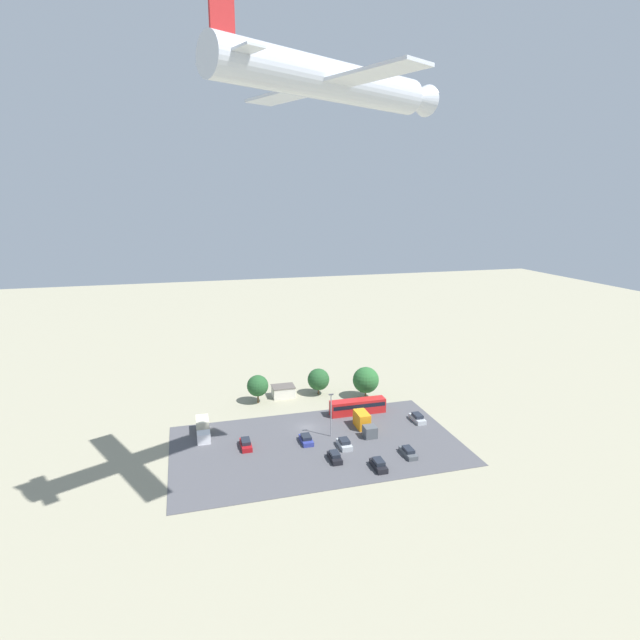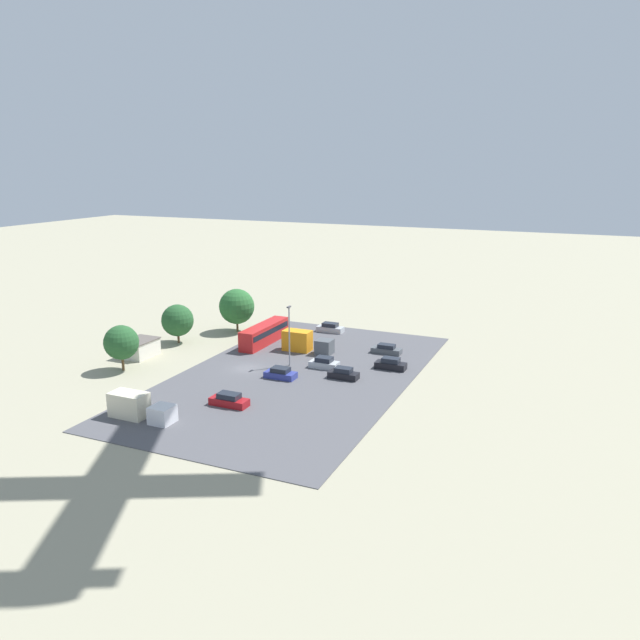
{
  "view_description": "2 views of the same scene",
  "coord_description": "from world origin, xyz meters",
  "px_view_note": "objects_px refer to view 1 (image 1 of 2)",
  "views": [
    {
      "loc": [
        21.83,
        88.88,
        43.58
      ],
      "look_at": [
        2.6,
        19.28,
        26.56
      ],
      "focal_mm": 28.0,
      "sensor_mm": 36.0,
      "label": 1
    },
    {
      "loc": [
        71.37,
        42.5,
        27.87
      ],
      "look_at": [
        -4.15,
        9.35,
        7.01
      ],
      "focal_mm": 35.0,
      "sensor_mm": 36.0,
      "label": 2
    }
  ],
  "objects_px": {
    "shed_building": "(283,391)",
    "parked_car_4": "(306,439)",
    "parked_car_6": "(344,444)",
    "parked_car_1": "(246,444)",
    "parked_car_2": "(408,452)",
    "airplane": "(337,82)",
    "parked_car_0": "(379,465)",
    "parked_truck_0": "(203,428)",
    "parked_truck_1": "(364,423)",
    "parked_car_5": "(417,418)",
    "parked_car_3": "(335,457)",
    "bus": "(358,406)"
  },
  "relations": [
    {
      "from": "parked_car_1",
      "to": "parked_car_5",
      "type": "height_order",
      "value": "parked_car_5"
    },
    {
      "from": "shed_building",
      "to": "parked_truck_1",
      "type": "relative_size",
      "value": 0.67
    },
    {
      "from": "parked_car_4",
      "to": "parked_car_6",
      "type": "distance_m",
      "value": 7.24
    },
    {
      "from": "parked_car_3",
      "to": "parked_truck_0",
      "type": "xyz_separation_m",
      "value": [
        21.54,
        -16.12,
        0.65
      ]
    },
    {
      "from": "parked_car_2",
      "to": "parked_car_3",
      "type": "relative_size",
      "value": 1.11
    },
    {
      "from": "parked_car_4",
      "to": "parked_car_6",
      "type": "bearing_deg",
      "value": 150.08
    },
    {
      "from": "airplane",
      "to": "parked_car_2",
      "type": "bearing_deg",
      "value": 102.62
    },
    {
      "from": "parked_car_2",
      "to": "parked_truck_1",
      "type": "distance_m",
      "value": 12.35
    },
    {
      "from": "parked_car_6",
      "to": "parked_car_4",
      "type": "bearing_deg",
      "value": -29.92
    },
    {
      "from": "parked_car_5",
      "to": "parked_truck_0",
      "type": "relative_size",
      "value": 0.57
    },
    {
      "from": "parked_car_3",
      "to": "bus",
      "type": "bearing_deg",
      "value": -120.72
    },
    {
      "from": "parked_car_6",
      "to": "parked_truck_1",
      "type": "bearing_deg",
      "value": -135.97
    },
    {
      "from": "shed_building",
      "to": "airplane",
      "type": "bearing_deg",
      "value": 87.15
    },
    {
      "from": "parked_truck_0",
      "to": "parked_truck_1",
      "type": "distance_m",
      "value": 31.21
    },
    {
      "from": "parked_car_0",
      "to": "parked_car_5",
      "type": "xyz_separation_m",
      "value": [
        -14.66,
        -15.26,
        -0.02
      ]
    },
    {
      "from": "parked_car_2",
      "to": "shed_building",
      "type": "bearing_deg",
      "value": 115.6
    },
    {
      "from": "bus",
      "to": "airplane",
      "type": "bearing_deg",
      "value": -24.78
    },
    {
      "from": "shed_building",
      "to": "parked_car_3",
      "type": "xyz_separation_m",
      "value": [
        -2.8,
        31.28,
        -0.57
      ]
    },
    {
      "from": "parked_truck_0",
      "to": "parked_truck_1",
      "type": "relative_size",
      "value": 1.01
    },
    {
      "from": "bus",
      "to": "parked_car_4",
      "type": "height_order",
      "value": "bus"
    },
    {
      "from": "parked_car_4",
      "to": "parked_car_1",
      "type": "bearing_deg",
      "value": -5.71
    },
    {
      "from": "parked_car_0",
      "to": "parked_car_4",
      "type": "bearing_deg",
      "value": 127.68
    },
    {
      "from": "parked_car_4",
      "to": "parked_truck_1",
      "type": "height_order",
      "value": "parked_truck_1"
    },
    {
      "from": "parked_car_0",
      "to": "parked_truck_0",
      "type": "xyz_separation_m",
      "value": [
        27.84,
        -20.67,
        0.61
      ]
    },
    {
      "from": "parked_car_5",
      "to": "parked_car_0",
      "type": "bearing_deg",
      "value": -133.84
    },
    {
      "from": "bus",
      "to": "parked_truck_0",
      "type": "distance_m",
      "value": 32.04
    },
    {
      "from": "shed_building",
      "to": "parked_car_4",
      "type": "distance_m",
      "value": 23.56
    },
    {
      "from": "shed_building",
      "to": "parked_car_5",
      "type": "height_order",
      "value": "shed_building"
    },
    {
      "from": "parked_car_2",
      "to": "parked_truck_0",
      "type": "xyz_separation_m",
      "value": [
        34.57,
        -17.89,
        0.69
      ]
    },
    {
      "from": "shed_building",
      "to": "parked_car_4",
      "type": "xyz_separation_m",
      "value": [
        0.39,
        23.55,
        -0.59
      ]
    },
    {
      "from": "parked_car_3",
      "to": "parked_car_6",
      "type": "bearing_deg",
      "value": -126.87
    },
    {
      "from": "parked_car_4",
      "to": "airplane",
      "type": "distance_m",
      "value": 61.22
    },
    {
      "from": "parked_car_2",
      "to": "parked_car_5",
      "type": "xyz_separation_m",
      "value": [
        -7.92,
        -12.49,
        0.06
      ]
    },
    {
      "from": "parked_car_4",
      "to": "parked_truck_1",
      "type": "xyz_separation_m",
      "value": [
        -12.23,
        -2.15,
        0.82
      ]
    },
    {
      "from": "parked_car_6",
      "to": "parked_car_2",
      "type": "bearing_deg",
      "value": 149.34
    },
    {
      "from": "parked_car_5",
      "to": "parked_car_3",
      "type": "bearing_deg",
      "value": -152.92
    },
    {
      "from": "parked_car_2",
      "to": "airplane",
      "type": "bearing_deg",
      "value": -141.49
    },
    {
      "from": "shed_building",
      "to": "parked_truck_0",
      "type": "height_order",
      "value": "parked_truck_0"
    },
    {
      "from": "parked_car_1",
      "to": "parked_car_6",
      "type": "xyz_separation_m",
      "value": [
        -17.34,
        4.72,
        0.01
      ]
    },
    {
      "from": "bus",
      "to": "parked_car_4",
      "type": "distance_m",
      "value": 16.89
    },
    {
      "from": "parked_truck_0",
      "to": "airplane",
      "type": "bearing_deg",
      "value": 116.82
    },
    {
      "from": "parked_car_1",
      "to": "parked_car_3",
      "type": "bearing_deg",
      "value": 148.19
    },
    {
      "from": "parked_car_1",
      "to": "parked_car_6",
      "type": "height_order",
      "value": "parked_car_6"
    },
    {
      "from": "parked_truck_1",
      "to": "parked_car_4",
      "type": "bearing_deg",
      "value": 9.95
    },
    {
      "from": "parked_car_0",
      "to": "parked_car_6",
      "type": "relative_size",
      "value": 1.06
    },
    {
      "from": "parked_car_4",
      "to": "airplane",
      "type": "bearing_deg",
      "value": 85.28
    },
    {
      "from": "parked_car_1",
      "to": "shed_building",
      "type": "bearing_deg",
      "value": -117.03
    },
    {
      "from": "parked_car_5",
      "to": "parked_car_2",
      "type": "bearing_deg",
      "value": -122.37
    },
    {
      "from": "parked_car_5",
      "to": "parked_car_6",
      "type": "height_order",
      "value": "parked_car_5"
    },
    {
      "from": "parked_car_1",
      "to": "parked_car_4",
      "type": "xyz_separation_m",
      "value": [
        -11.06,
        1.11,
        -0.03
      ]
    }
  ]
}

